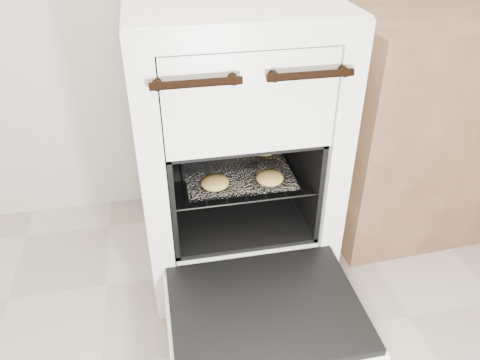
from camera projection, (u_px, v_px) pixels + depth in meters
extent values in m
cube|color=white|center=(231.00, 140.00, 1.62)|extent=(0.61, 0.66, 0.94)
cylinder|color=black|center=(196.00, 83.00, 1.12)|extent=(0.23, 0.02, 0.02)
cylinder|color=black|center=(311.00, 75.00, 1.16)|extent=(0.23, 0.02, 0.02)
cube|color=black|center=(266.00, 308.00, 1.32)|extent=(0.53, 0.41, 0.02)
cube|color=white|center=(265.00, 313.00, 1.33)|extent=(0.55, 0.43, 0.02)
cylinder|color=black|center=(170.00, 174.00, 1.55)|extent=(0.01, 0.43, 0.01)
cylinder|color=black|center=(298.00, 161.00, 1.62)|extent=(0.01, 0.43, 0.01)
cylinder|color=black|center=(248.00, 202.00, 1.41)|extent=(0.44, 0.01, 0.01)
cylinder|color=black|center=(225.00, 140.00, 1.75)|extent=(0.44, 0.01, 0.01)
cylinder|color=black|center=(181.00, 173.00, 1.55)|extent=(0.01, 0.41, 0.01)
cylinder|color=black|center=(199.00, 171.00, 1.56)|extent=(0.01, 0.41, 0.01)
cylinder|color=black|center=(217.00, 170.00, 1.57)|extent=(0.01, 0.41, 0.01)
cylinder|color=black|center=(235.00, 168.00, 1.58)|extent=(0.01, 0.41, 0.01)
cylinder|color=black|center=(253.00, 166.00, 1.59)|extent=(0.01, 0.41, 0.01)
cylinder|color=black|center=(270.00, 164.00, 1.60)|extent=(0.01, 0.41, 0.01)
cylinder|color=black|center=(288.00, 162.00, 1.61)|extent=(0.01, 0.41, 0.01)
cube|color=white|center=(236.00, 169.00, 1.56)|extent=(0.35, 0.31, 0.01)
ellipsoid|color=tan|center=(215.00, 182.00, 1.45)|extent=(0.12, 0.12, 0.04)
ellipsoid|color=tan|center=(270.00, 178.00, 1.47)|extent=(0.09, 0.09, 0.04)
ellipsoid|color=tan|center=(264.00, 148.00, 1.64)|extent=(0.11, 0.11, 0.04)
cube|color=brown|center=(432.00, 121.00, 1.84)|extent=(0.88, 0.61, 0.85)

